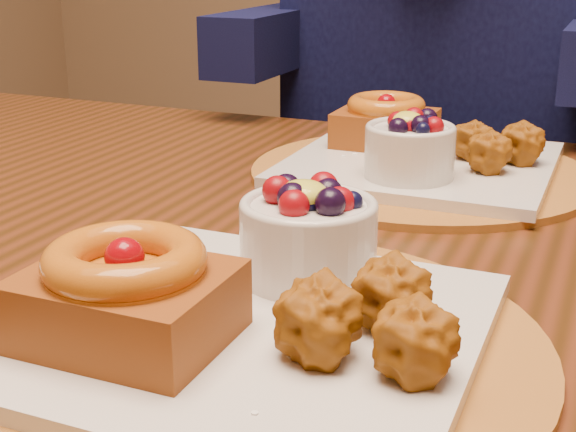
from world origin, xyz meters
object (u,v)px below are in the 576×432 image
object	(u,v)px
place_setting_far	(418,154)
chair_far	(438,209)
place_setting_near	(252,305)
dining_table	(357,318)

from	to	relation	value
place_setting_far	chair_far	world-z (taller)	chair_far
place_setting_near	chair_far	bearing A→B (deg)	95.55
dining_table	place_setting_near	size ratio (longest dim) A/B	4.21
place_setting_near	chair_far	xyz separation A→B (m)	(-0.10, 1.05, -0.27)
place_setting_near	place_setting_far	xyz separation A→B (m)	(0.00, 0.43, -0.00)
dining_table	chair_far	bearing A→B (deg)	97.19
chair_far	place_setting_far	bearing A→B (deg)	-56.80
place_setting_far	chair_far	size ratio (longest dim) A/B	0.41
place_setting_near	chair_far	world-z (taller)	chair_far
place_setting_far	chair_far	bearing A→B (deg)	99.38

